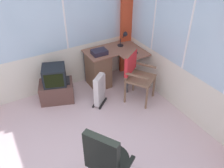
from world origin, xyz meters
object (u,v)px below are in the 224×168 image
desk (100,68)px  wooden_armchair (135,71)px  office_chair (106,159)px  tv_remote (136,52)px  paper_tray (99,52)px  tv_on_stand (56,86)px  desk_lamp (125,37)px  space_heater (100,89)px

desk → wooden_armchair: 0.87m
wooden_armchair → office_chair: size_ratio=0.90×
tv_remote → paper_tray: bearing=169.9°
tv_on_stand → office_chair: bearing=-92.3°
desk_lamp → tv_remote: bearing=-84.1°
desk_lamp → tv_on_stand: 1.73m
wooden_armchair → space_heater: wooden_armchair is taller
space_heater → wooden_armchair: bearing=-16.1°
desk → space_heater: desk is taller
tv_remote → space_heater: size_ratio=0.24×
tv_remote → wooden_armchair: 0.54m
tv_remote → space_heater: tv_remote is taller
wooden_armchair → space_heater: 0.76m
office_chair → tv_remote: bearing=47.6°
desk → office_chair: (-1.09, -2.25, 0.21)m
paper_tray → tv_on_stand: size_ratio=0.40×
wooden_armchair → desk: bearing=114.3°
office_chair → space_heater: size_ratio=1.74×
office_chair → desk: bearing=64.1°
tv_remote → paper_tray: size_ratio=0.50×
tv_remote → paper_tray: 0.74m
space_heater → desk_lamp: bearing=32.4°
desk_lamp → office_chair: bearing=-127.0°
office_chair → space_heater: office_chair is taller
desk_lamp → paper_tray: desk_lamp is taller
desk_lamp → space_heater: (-0.92, -0.58, -0.65)m
tv_remote → office_chair: bearing=-119.6°
wooden_armchair → space_heater: bearing=163.9°
paper_tray → tv_on_stand: paper_tray is taller
tv_remote → office_chair: 2.58m
desk_lamp → tv_on_stand: (-1.61, -0.07, -0.64)m
wooden_armchair → space_heater: (-0.66, 0.19, -0.31)m
office_chair → tv_on_stand: bearing=87.7°
desk → wooden_armchair: (0.35, -0.77, 0.22)m
tv_on_stand → space_heater: size_ratio=1.20×
tv_remote → office_chair: office_chair is taller
desk_lamp → tv_on_stand: size_ratio=0.42×
desk → wooden_armchair: size_ratio=1.16×
desk → tv_on_stand: size_ratio=1.52×
paper_tray → tv_on_stand: (-0.97, 0.00, -0.48)m
wooden_armchair → office_chair: bearing=-134.1°
desk → space_heater: size_ratio=1.82×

